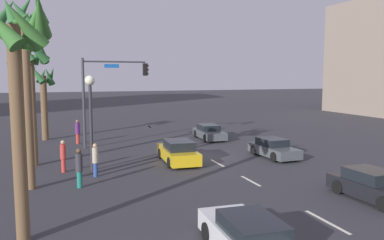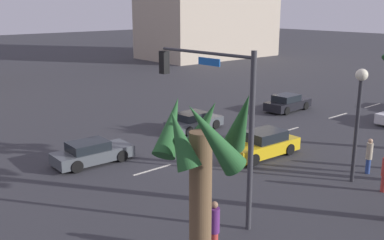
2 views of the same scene
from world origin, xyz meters
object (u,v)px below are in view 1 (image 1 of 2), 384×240
Objects in this scene: streetlamp at (90,103)px; palm_tree_1 at (29,69)px; palm_tree_3 at (16,56)px; pedestrian_0 at (63,155)px; palm_tree_2 at (24,41)px; traffic_signal at (106,87)px; pedestrian_3 at (78,131)px; car_3 at (373,186)px; palm_tree_0 at (43,88)px; car_1 at (209,132)px; pedestrian_1 at (79,167)px; car_2 at (273,149)px; pedestrian_2 at (95,159)px; car_5 at (178,152)px; car_0 at (249,238)px.

palm_tree_1 reaches higher than streetlamp.
pedestrian_0 is at bearing -8.62° from palm_tree_3.
traffic_signal is at bearing -25.71° from palm_tree_2.
palm_tree_2 reaches higher than pedestrian_3.
streetlamp reaches higher than car_3.
pedestrian_0 is at bearing -174.21° from palm_tree_0.
car_1 is 0.54× the size of palm_tree_1.
pedestrian_3 is 0.29× the size of palm_tree_0.
pedestrian_1 is at bearing -103.95° from palm_tree_2.
palm_tree_1 is (-7.02, 2.97, 4.79)m from pedestrian_3.
streetlamp reaches higher than car_1.
palm_tree_2 is (-2.62, 14.87, 6.39)m from car_2.
palm_tree_3 is (-9.31, 2.98, 2.18)m from streetlamp.
pedestrian_1 is at bearing 153.17° from pedestrian_2.
pedestrian_1 is at bearing 121.38° from car_5.
pedestrian_3 is at bearing -2.83° from pedestrian_1.
pedestrian_0 is (-7.26, 3.31, -3.54)m from traffic_signal.
car_5 reaches higher than car_0.
pedestrian_0 is 0.95× the size of pedestrian_1.
car_5 is at bearing -8.16° from car_0.
pedestrian_2 is 14.50m from palm_tree_0.
streetlamp reaches higher than pedestrian_1.
traffic_signal is (-0.79, 8.70, 3.94)m from car_1.
traffic_signal reaches higher than car_3.
car_5 is at bearing -58.62° from pedestrian_1.
streetlamp is at bearing 88.84° from car_2.
car_5 is 11.01m from palm_tree_2.
palm_tree_1 is 11.68m from palm_tree_3.
palm_tree_0 is (12.25, 2.80, 0.52)m from streetlamp.
pedestrian_3 is (9.62, 11.99, 0.43)m from car_2.
streetlamp reaches higher than car_2.
pedestrian_2 is at bearing -140.16° from palm_tree_1.
pedestrian_3 is (22.16, 3.66, 0.40)m from car_0.
car_5 is 0.50× the size of palm_tree_2.
car_1 is 0.92× the size of car_5.
palm_tree_3 is at bearing 139.48° from car_5.
pedestrian_3 is 9.00m from palm_tree_1.
palm_tree_3 reaches higher than car_5.
car_1 is at bearing -52.22° from streetlamp.
traffic_signal reaches higher than car_2.
car_1 is 1.01× the size of car_3.
palm_tree_3 is at bearing -178.74° from palm_tree_1.
palm_tree_3 is at bearing 160.56° from pedestrian_1.
pedestrian_1 is 6.38m from palm_tree_2.
pedestrian_2 is at bearing -178.40° from pedestrian_3.
palm_tree_0 is (21.84, 13.89, 3.77)m from car_3.
car_0 is 10.31m from pedestrian_1.
pedestrian_0 is 6.85m from palm_tree_2.
car_1 is 17.70m from car_3.
pedestrian_3 is at bearing -22.94° from palm_tree_1.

